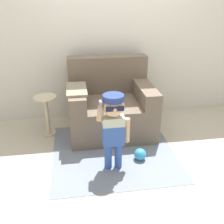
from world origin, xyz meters
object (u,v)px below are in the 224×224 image
(person_child, at_px, (113,121))
(toy_ball, at_px, (140,154))
(side_table, at_px, (47,112))
(armchair, at_px, (110,106))

(person_child, bearing_deg, toy_ball, 16.77)
(person_child, distance_m, side_table, 1.18)
(armchair, relative_size, person_child, 1.30)
(armchair, height_order, side_table, armchair)
(side_table, relative_size, toy_ball, 3.92)
(person_child, distance_m, toy_ball, 0.61)
(person_child, xyz_separation_m, side_table, (-0.75, 0.88, -0.25))
(side_table, bearing_deg, armchair, 1.22)
(person_child, relative_size, toy_ball, 6.16)
(person_child, height_order, side_table, person_child)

